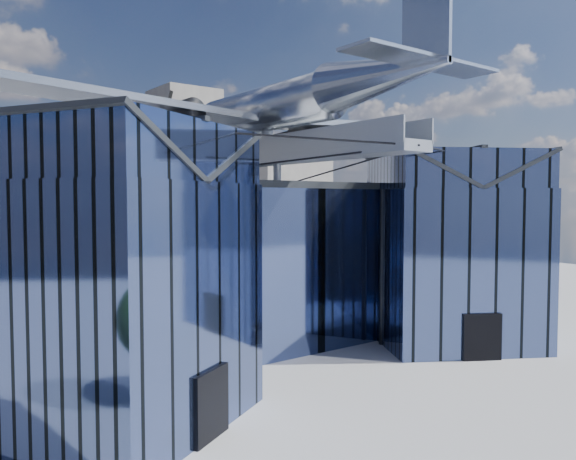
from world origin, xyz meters
TOP-DOWN VIEW (x-y plane):
  - ground_plane at (0.00, 0.00)m, footprint 120.00×120.00m
  - museum at (0.00, 5.82)m, footprint 32.88×24.50m
  - bg_towers at (1.45, 50.49)m, footprint 77.00×24.50m
  - tree_plaza_e at (17.43, 0.24)m, footprint 4.71×4.71m
  - tree_side_e at (19.95, 2.35)m, footprint 4.44×4.44m

SIDE VIEW (x-z plane):
  - ground_plane at x=0.00m, z-range 0.00..0.00m
  - tree_side_e at x=19.95m, z-range 0.97..6.43m
  - tree_plaza_e at x=17.43m, z-range 1.06..7.07m
  - museum at x=0.00m, z-range -3.26..14.34m
  - bg_towers at x=1.45m, z-range -2.99..23.01m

